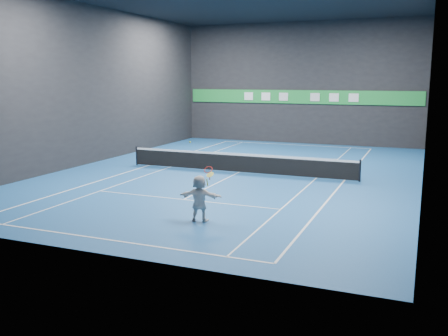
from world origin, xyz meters
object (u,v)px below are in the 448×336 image
at_px(tennis_ball, 190,142).
at_px(tennis_racket, 208,172).
at_px(player, 199,198).
at_px(tennis_net, 239,162).

bearing_deg(tennis_ball, tennis_racket, -13.08).
relative_size(player, tennis_racket, 2.31).
xyz_separation_m(player, tennis_ball, (-0.45, 0.23, 1.90)).
xyz_separation_m(tennis_net, tennis_racket, (2.25, -8.93, 1.21)).
xyz_separation_m(tennis_ball, tennis_net, (-1.48, 8.75, -2.18)).
distance_m(tennis_net, tennis_racket, 9.28).
relative_size(player, tennis_ball, 25.46).
bearing_deg(tennis_net, player, -77.89).
relative_size(tennis_net, tennis_racket, 17.75).
distance_m(tennis_ball, tennis_racket, 1.25).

